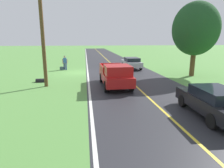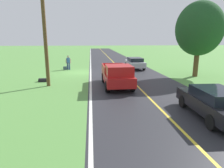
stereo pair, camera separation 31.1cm
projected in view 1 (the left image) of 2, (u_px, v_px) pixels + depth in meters
name	position (u px, v px, depth m)	size (l,w,h in m)	color
ground_plane	(78.00, 73.00, 22.15)	(200.00, 200.00, 0.00)	#568E42
road_surface	(120.00, 72.00, 22.78)	(7.83, 120.00, 0.00)	#28282D
lane_edge_line	(88.00, 72.00, 22.29)	(0.16, 117.60, 0.00)	silver
lane_centre_line	(120.00, 72.00, 22.78)	(0.14, 117.60, 0.00)	gold
hitchhiker_walking	(65.00, 62.00, 23.97)	(0.62, 0.51, 1.75)	navy
suitcase_carried	(62.00, 68.00, 23.98)	(0.20, 0.46, 0.41)	#384C56
pickup_truck_passing	(116.00, 75.00, 15.27)	(2.16, 5.43, 1.82)	#B21919
tree_far_side_near	(196.00, 29.00, 19.17)	(4.49, 4.49, 7.25)	brown
sedan_mid_oncoming	(214.00, 101.00, 9.46)	(2.06, 4.47, 1.41)	black
sedan_near_oncoming	(132.00, 63.00, 25.09)	(1.94, 4.40, 1.41)	#B2B7C1
utility_pole_roadside	(43.00, 39.00, 14.87)	(0.28, 0.28, 7.32)	brown
drainage_culvert	(41.00, 82.00, 17.27)	(0.60, 0.60, 0.80)	black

